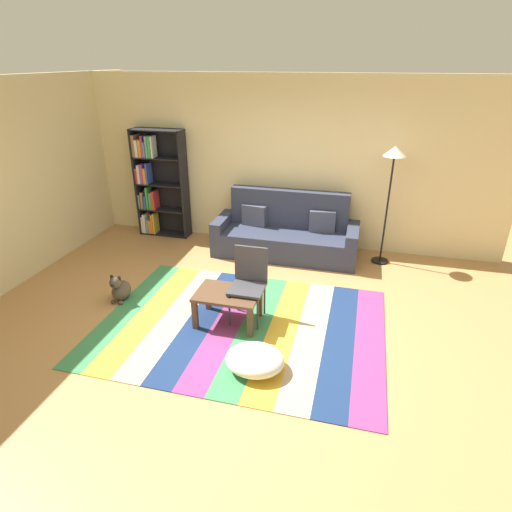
# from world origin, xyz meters

# --- Properties ---
(ground_plane) EXTENTS (14.00, 14.00, 0.00)m
(ground_plane) POSITION_xyz_m (0.00, 0.00, 0.00)
(ground_plane) COLOR #B27F4C
(back_wall) EXTENTS (6.80, 0.10, 2.70)m
(back_wall) POSITION_xyz_m (0.00, 2.55, 1.35)
(back_wall) COLOR beige
(back_wall) RESTS_ON ground_plane
(left_wall) EXTENTS (0.10, 5.50, 2.70)m
(left_wall) POSITION_xyz_m (-3.40, 0.75, 1.35)
(left_wall) COLOR beige
(left_wall) RESTS_ON ground_plane
(rug) EXTENTS (3.31, 2.46, 0.01)m
(rug) POSITION_xyz_m (-0.04, -0.14, 0.01)
(rug) COLOR #387F4C
(rug) RESTS_ON ground_plane
(couch) EXTENTS (2.26, 0.80, 1.00)m
(couch) POSITION_xyz_m (0.08, 2.02, 0.34)
(couch) COLOR #2D3347
(couch) RESTS_ON ground_plane
(bookshelf) EXTENTS (0.90, 0.28, 1.85)m
(bookshelf) POSITION_xyz_m (-2.29, 2.31, 0.93)
(bookshelf) COLOR black
(bookshelf) RESTS_ON ground_plane
(coffee_table) EXTENTS (0.74, 0.52, 0.40)m
(coffee_table) POSITION_xyz_m (-0.21, -0.10, 0.34)
(coffee_table) COLOR #513826
(coffee_table) RESTS_ON rug
(pouf) EXTENTS (0.60, 0.52, 0.24)m
(pouf) POSITION_xyz_m (0.32, -0.86, 0.13)
(pouf) COLOR white
(pouf) RESTS_ON rug
(dog) EXTENTS (0.22, 0.35, 0.40)m
(dog) POSITION_xyz_m (-1.73, 0.04, 0.16)
(dog) COLOR #473D33
(dog) RESTS_ON ground_plane
(standing_lamp) EXTENTS (0.32, 0.32, 1.78)m
(standing_lamp) POSITION_xyz_m (1.57, 2.09, 1.49)
(standing_lamp) COLOR black
(standing_lamp) RESTS_ON ground_plane
(tv_remote) EXTENTS (0.12, 0.15, 0.02)m
(tv_remote) POSITION_xyz_m (-0.13, -0.15, 0.42)
(tv_remote) COLOR black
(tv_remote) RESTS_ON coffee_table
(folding_chair) EXTENTS (0.40, 0.40, 0.90)m
(folding_chair) POSITION_xyz_m (0.00, 0.09, 0.53)
(folding_chair) COLOR #38383D
(folding_chair) RESTS_ON ground_plane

